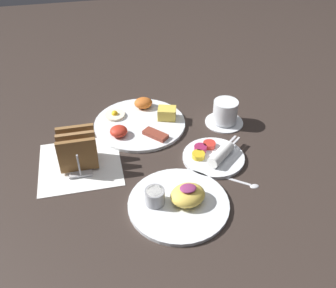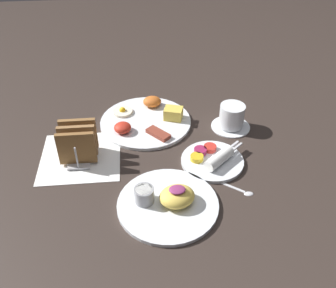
# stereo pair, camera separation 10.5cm
# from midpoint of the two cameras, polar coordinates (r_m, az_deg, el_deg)

# --- Properties ---
(ground_plane) EXTENTS (3.00, 3.00, 0.00)m
(ground_plane) POSITION_cam_midpoint_polar(r_m,az_deg,el_deg) (1.03, -5.01, -3.25)
(ground_plane) COLOR #332823
(napkin_flat) EXTENTS (0.22, 0.22, 0.00)m
(napkin_flat) POSITION_cam_midpoint_polar(r_m,az_deg,el_deg) (1.07, -16.00, -3.04)
(napkin_flat) COLOR white
(napkin_flat) RESTS_ON ground_plane
(plate_breakfast) EXTENTS (0.29, 0.29, 0.05)m
(plate_breakfast) POSITION_cam_midpoint_polar(r_m,az_deg,el_deg) (1.18, -6.78, 3.36)
(plate_breakfast) COLOR white
(plate_breakfast) RESTS_ON ground_plane
(plate_condiments) EXTENTS (0.18, 0.17, 0.04)m
(plate_condiments) POSITION_cam_midpoint_polar(r_m,az_deg,el_deg) (1.04, 4.14, -1.90)
(plate_condiments) COLOR white
(plate_condiments) RESTS_ON ground_plane
(plate_foreground) EXTENTS (0.25, 0.25, 0.06)m
(plate_foreground) POSITION_cam_midpoint_polar(r_m,az_deg,el_deg) (0.91, -1.73, -8.77)
(plate_foreground) COLOR white
(plate_foreground) RESTS_ON ground_plane
(toast_rack) EXTENTS (0.10, 0.12, 0.10)m
(toast_rack) POSITION_cam_midpoint_polar(r_m,az_deg,el_deg) (1.04, -16.47, -0.95)
(toast_rack) COLOR #B7B7BC
(toast_rack) RESTS_ON ground_plane
(coffee_cup) EXTENTS (0.12, 0.12, 0.08)m
(coffee_cup) POSITION_cam_midpoint_polar(r_m,az_deg,el_deg) (1.17, 6.17, 4.59)
(coffee_cup) COLOR white
(coffee_cup) RESTS_ON ground_plane
(teaspoon) EXTENTS (0.11, 0.08, 0.01)m
(teaspoon) POSITION_cam_midpoint_polar(r_m,az_deg,el_deg) (0.98, 8.25, -5.86)
(teaspoon) COLOR silver
(teaspoon) RESTS_ON ground_plane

